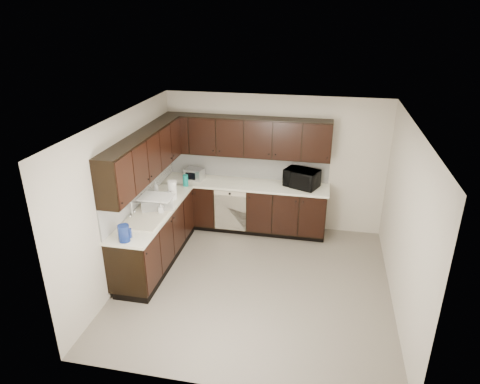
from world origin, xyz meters
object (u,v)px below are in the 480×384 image
Objects in this scene: toaster_oven at (195,174)px; blue_pitcher at (124,233)px; storage_bin at (157,202)px; sink at (146,222)px; microwave at (302,178)px.

blue_pitcher is (-0.26, -2.40, 0.02)m from toaster_oven.
blue_pitcher is at bearing -92.30° from storage_bin.
sink is 0.43m from storage_bin.
blue_pitcher is at bearing -110.13° from microwave.
blue_pitcher is (-0.04, -1.08, 0.02)m from storage_bin.
sink is 3.46× the size of blue_pitcher.
sink is at bearing 85.58° from blue_pitcher.
sink is at bearing -94.14° from storage_bin.
storage_bin is (-0.22, -1.31, -0.01)m from toaster_oven.
sink is 0.71m from blue_pitcher.
storage_bin is at bearing -88.92° from toaster_oven.
toaster_oven is 0.67× the size of storage_bin.
storage_bin is at bearing 85.86° from sink.
microwave reaches higher than storage_bin.
storage_bin is (0.03, 0.40, 0.16)m from sink.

